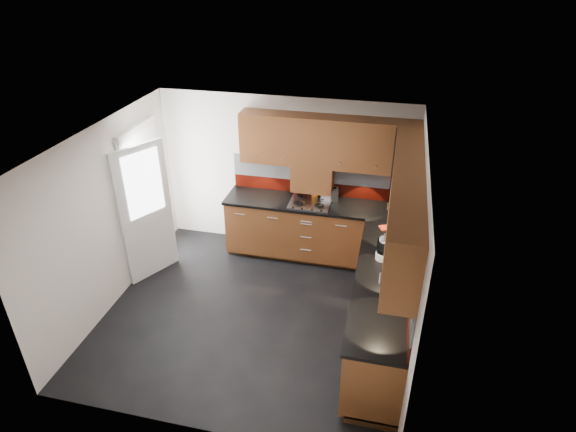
% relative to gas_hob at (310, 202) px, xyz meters
% --- Properties ---
extents(room, '(4.00, 3.80, 2.64)m').
position_rel_gas_hob_xyz_m(room, '(-0.45, -1.47, 0.54)').
color(room, black).
extents(base_cabinets, '(2.70, 3.20, 0.95)m').
position_rel_gas_hob_xyz_m(base_cabinets, '(0.62, -0.75, -0.52)').
color(base_cabinets, '#562B13').
rests_on(base_cabinets, room).
extents(countertop, '(2.72, 3.22, 0.04)m').
position_rel_gas_hob_xyz_m(countertop, '(0.60, -0.77, -0.04)').
color(countertop, black).
rests_on(countertop, base_cabinets).
extents(backsplash, '(2.70, 3.20, 0.54)m').
position_rel_gas_hob_xyz_m(backsplash, '(0.83, -0.54, 0.25)').
color(backsplash, '#661209').
rests_on(backsplash, countertop).
extents(upper_cabinets, '(2.50, 3.20, 0.72)m').
position_rel_gas_hob_xyz_m(upper_cabinets, '(0.78, -0.69, 0.88)').
color(upper_cabinets, '#562B13').
rests_on(upper_cabinets, room).
extents(extractor_hood, '(0.60, 0.33, 0.40)m').
position_rel_gas_hob_xyz_m(extractor_hood, '(-0.00, 0.17, 0.32)').
color(extractor_hood, '#562B13').
rests_on(extractor_hood, room).
extents(glass_cabinet, '(0.32, 0.80, 0.66)m').
position_rel_gas_hob_xyz_m(glass_cabinet, '(1.26, -0.40, 0.91)').
color(glass_cabinet, black).
rests_on(glass_cabinet, room).
extents(back_door, '(0.42, 1.19, 2.04)m').
position_rel_gas_hob_xyz_m(back_door, '(-2.23, -0.72, 0.08)').
color(back_door, white).
rests_on(back_door, room).
extents(gas_hob, '(0.59, 0.52, 0.05)m').
position_rel_gas_hob_xyz_m(gas_hob, '(0.00, 0.00, 0.00)').
color(gas_hob, silver).
rests_on(gas_hob, countertop).
extents(utensil_pot, '(0.11, 0.11, 0.41)m').
position_rel_gas_hob_xyz_m(utensil_pot, '(0.04, 0.21, 0.08)').
color(utensil_pot, '#C75D12').
rests_on(utensil_pot, countertop).
extents(toaster, '(0.28, 0.20, 0.19)m').
position_rel_gas_hob_xyz_m(toaster, '(0.25, 0.17, 0.07)').
color(toaster, silver).
rests_on(toaster, countertop).
extents(food_processor, '(0.18, 0.18, 0.29)m').
position_rel_gas_hob_xyz_m(food_processor, '(1.12, -1.22, 0.12)').
color(food_processor, white).
rests_on(food_processor, countertop).
extents(paper_towel, '(0.16, 0.16, 0.27)m').
position_rel_gas_hob_xyz_m(paper_towel, '(1.28, -0.74, 0.12)').
color(paper_towel, white).
rests_on(paper_towel, countertop).
extents(orange_cloth, '(0.19, 0.18, 0.02)m').
position_rel_gas_hob_xyz_m(orange_cloth, '(1.12, -0.48, -0.01)').
color(orange_cloth, red).
rests_on(orange_cloth, countertop).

